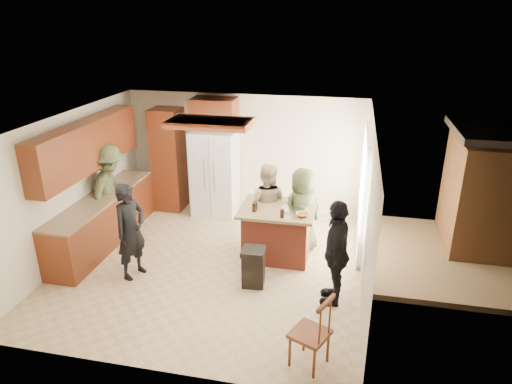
% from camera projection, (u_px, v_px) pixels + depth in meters
% --- Properties ---
extents(room_shell, '(8.00, 5.20, 5.00)m').
position_uv_depth(room_shell, '(472.00, 203.00, 8.14)').
color(room_shell, tan).
rests_on(room_shell, ground).
extents(person_front_left, '(0.60, 0.69, 1.61)m').
position_uv_depth(person_front_left, '(131.00, 231.00, 7.25)').
color(person_front_left, black).
rests_on(person_front_left, ground).
extents(person_behind_left, '(0.81, 0.55, 1.57)m').
position_uv_depth(person_behind_left, '(267.00, 205.00, 8.25)').
color(person_behind_left, tan).
rests_on(person_behind_left, ground).
extents(person_behind_right, '(0.90, 0.85, 1.56)m').
position_uv_depth(person_behind_right, '(302.00, 211.00, 8.05)').
color(person_behind_right, '#343D24').
rests_on(person_behind_right, ground).
extents(person_side_right, '(0.50, 0.96, 1.63)m').
position_uv_depth(person_side_right, '(336.00, 252.00, 6.58)').
color(person_side_right, black).
rests_on(person_side_right, ground).
extents(person_counter, '(0.68, 1.23, 1.82)m').
position_uv_depth(person_counter, '(111.00, 192.00, 8.52)').
color(person_counter, '#3C4427').
rests_on(person_counter, ground).
extents(left_cabinetry, '(0.64, 3.00, 2.30)m').
position_uv_depth(left_cabinetry, '(98.00, 195.00, 8.26)').
color(left_cabinetry, maroon).
rests_on(left_cabinetry, ground).
extents(back_wall_units, '(1.80, 0.60, 2.45)m').
position_uv_depth(back_wall_units, '(180.00, 148.00, 9.56)').
color(back_wall_units, maroon).
rests_on(back_wall_units, ground).
extents(refrigerator, '(0.90, 0.76, 1.80)m').
position_uv_depth(refrigerator, '(215.00, 173.00, 9.52)').
color(refrigerator, white).
rests_on(refrigerator, ground).
extents(kitchen_island, '(1.28, 1.03, 0.93)m').
position_uv_depth(kitchen_island, '(277.00, 232.00, 7.95)').
color(kitchen_island, '#9D3928').
rests_on(kitchen_island, ground).
extents(island_items, '(0.98, 0.77, 0.15)m').
position_uv_depth(island_items, '(287.00, 209.00, 7.64)').
color(island_items, silver).
rests_on(island_items, kitchen_island).
extents(trash_bin, '(0.37, 0.37, 0.63)m').
position_uv_depth(trash_bin, '(253.00, 267.00, 7.17)').
color(trash_bin, black).
rests_on(trash_bin, ground).
extents(spindle_chair, '(0.56, 0.56, 0.99)m').
position_uv_depth(spindle_chair, '(311.00, 334.00, 5.47)').
color(spindle_chair, maroon).
rests_on(spindle_chair, ground).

